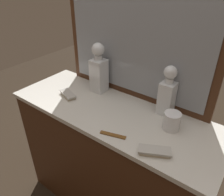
# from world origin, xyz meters

# --- Properties ---
(dresser) EXTENTS (1.26, 0.46, 0.85)m
(dresser) POSITION_xyz_m (0.00, 0.00, 0.43)
(dresser) COLOR #472816
(dresser) RESTS_ON ground_plane
(dresser_mirror) EXTENTS (0.97, 0.03, 0.64)m
(dresser_mirror) POSITION_xyz_m (0.00, 0.21, 1.17)
(dresser_mirror) COLOR #472816
(dresser_mirror) RESTS_ON dresser
(crystal_decanter_left) EXTENTS (0.09, 0.09, 0.32)m
(crystal_decanter_left) POSITION_xyz_m (-0.20, 0.13, 0.98)
(crystal_decanter_left) COLOR white
(crystal_decanter_left) RESTS_ON dresser
(crystal_decanter_front) EXTENTS (0.08, 0.08, 0.28)m
(crystal_decanter_front) POSITION_xyz_m (0.25, 0.16, 0.97)
(crystal_decanter_front) COLOR white
(crystal_decanter_front) RESTS_ON dresser
(crystal_tumbler_right) EXTENTS (0.08, 0.08, 0.09)m
(crystal_tumbler_right) POSITION_xyz_m (0.34, 0.05, 0.90)
(crystal_tumbler_right) COLOR white
(crystal_tumbler_right) RESTS_ON dresser
(silver_brush_center) EXTENTS (0.14, 0.09, 0.02)m
(silver_brush_center) POSITION_xyz_m (-0.31, -0.04, 0.87)
(silver_brush_center) COLOR #B7A88C
(silver_brush_center) RESTS_ON dresser
(silver_brush_right) EXTENTS (0.15, 0.12, 0.02)m
(silver_brush_right) POSITION_xyz_m (0.35, -0.16, 0.87)
(silver_brush_right) COLOR #B7A88C
(silver_brush_right) RESTS_ON dresser
(tortoiseshell_comb) EXTENTS (0.13, 0.06, 0.01)m
(tortoiseshell_comb) POSITION_xyz_m (0.14, -0.17, 0.86)
(tortoiseshell_comb) COLOR brown
(tortoiseshell_comb) RESTS_ON dresser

